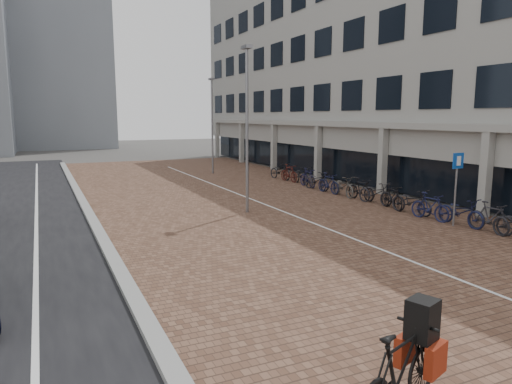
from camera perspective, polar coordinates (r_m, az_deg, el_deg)
The scene contains 11 objects.
ground at distance 11.55m, azimuth 12.79°, elevation -10.75°, with size 140.00×140.00×0.00m, color #474442.
plaza_brick at distance 22.66m, azimuth -1.76°, elevation -0.68°, with size 14.50×42.00×0.04m, color brown.
curb at distance 20.97m, azimuth -19.92°, elevation -1.87°, with size 0.35×42.00×0.14m, color gray.
lane_line at distance 20.92m, azimuth -25.10°, elevation -2.35°, with size 0.12×44.00×0.00m, color white.
parking_line at distance 22.73m, azimuth -1.29°, elevation -0.58°, with size 0.10×30.00×0.00m, color white.
office_building at distance 31.79m, azimuth 14.47°, elevation 17.14°, with size 8.40×40.00×15.00m.
hero_bike at distance 6.71m, azimuth 17.06°, elevation -20.11°, with size 2.16×1.26×1.47m.
parking_sign at distance 17.88m, azimuth 23.19°, elevation 1.69°, with size 0.55×0.12×2.64m.
lamp_near at distance 18.77m, azimuth -1.10°, elevation 7.27°, with size 0.12×0.12×6.53m, color gray.
lamp_far at distance 32.14m, azimuth -5.34°, elevation 7.86°, with size 0.12×0.12×6.33m, color gray.
bike_row at distance 22.40m, azimuth 12.44°, elevation 0.31°, with size 1.30×18.14×1.05m.
Camera 1 is at (-6.71, -8.56, 3.89)m, focal length 32.96 mm.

